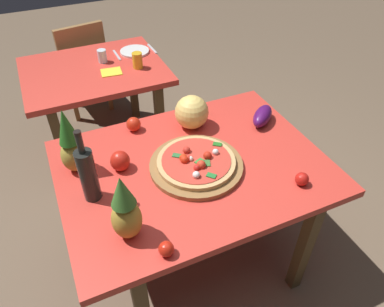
{
  "coord_description": "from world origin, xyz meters",
  "views": [
    {
      "loc": [
        -0.54,
        -1.2,
        1.93
      ],
      "look_at": [
        0.01,
        0.02,
        0.78
      ],
      "focal_mm": 33.67,
      "sensor_mm": 36.0,
      "label": 1
    }
  ],
  "objects_px": {
    "pizza": "(196,161)",
    "bell_pepper": "(120,161)",
    "drinking_glass_juice": "(137,60)",
    "pineapple_left": "(71,144)",
    "knife_utensil": "(152,49)",
    "melon": "(192,112)",
    "eggplant": "(262,116)",
    "tomato_near_board": "(302,179)",
    "napkin_folded": "(111,72)",
    "wine_bottle": "(88,174)",
    "background_table": "(96,82)",
    "display_table": "(193,176)",
    "fork_utensil": "(117,55)",
    "pizza_board": "(196,165)",
    "dinner_plate": "(135,51)",
    "tomato_at_corner": "(134,124)",
    "drinking_glass_water": "(102,56)",
    "pineapple_right": "(125,211)",
    "tomato_beside_pepper": "(166,249)"
  },
  "relations": [
    {
      "from": "pizza",
      "to": "bell_pepper",
      "type": "xyz_separation_m",
      "value": [
        -0.34,
        0.14,
        0.01
      ]
    },
    {
      "from": "drinking_glass_juice",
      "to": "pineapple_left",
      "type": "bearing_deg",
      "value": -123.57
    },
    {
      "from": "knife_utensil",
      "to": "melon",
      "type": "bearing_deg",
      "value": -99.37
    },
    {
      "from": "eggplant",
      "to": "tomato_near_board",
      "type": "relative_size",
      "value": 3.13
    },
    {
      "from": "pizza",
      "to": "napkin_folded",
      "type": "relative_size",
      "value": 2.73
    },
    {
      "from": "wine_bottle",
      "to": "melon",
      "type": "xyz_separation_m",
      "value": [
        0.62,
        0.31,
        -0.05
      ]
    },
    {
      "from": "knife_utensil",
      "to": "eggplant",
      "type": "bearing_deg",
      "value": -80.47
    },
    {
      "from": "background_table",
      "to": "eggplant",
      "type": "height_order",
      "value": "eggplant"
    },
    {
      "from": "display_table",
      "to": "drinking_glass_juice",
      "type": "xyz_separation_m",
      "value": [
        0.07,
        1.09,
        0.14
      ]
    },
    {
      "from": "fork_utensil",
      "to": "pizza_board",
      "type": "bearing_deg",
      "value": -89.73
    },
    {
      "from": "napkin_folded",
      "to": "melon",
      "type": "bearing_deg",
      "value": -72.61
    },
    {
      "from": "dinner_plate",
      "to": "pineapple_left",
      "type": "bearing_deg",
      "value": -119.41
    },
    {
      "from": "tomato_at_corner",
      "to": "drinking_glass_water",
      "type": "relative_size",
      "value": 0.86
    },
    {
      "from": "wine_bottle",
      "to": "tomato_at_corner",
      "type": "xyz_separation_m",
      "value": [
        0.32,
        0.41,
        -0.1
      ]
    },
    {
      "from": "background_table",
      "to": "drinking_glass_juice",
      "type": "xyz_separation_m",
      "value": [
        0.29,
        -0.12,
        0.16
      ]
    },
    {
      "from": "pizza_board",
      "to": "tomato_near_board",
      "type": "bearing_deg",
      "value": -37.41
    },
    {
      "from": "tomato_near_board",
      "to": "drinking_glass_water",
      "type": "distance_m",
      "value": 1.7
    },
    {
      "from": "display_table",
      "to": "dinner_plate",
      "type": "distance_m",
      "value": 1.35
    },
    {
      "from": "pizza",
      "to": "tomato_near_board",
      "type": "relative_size",
      "value": 5.98
    },
    {
      "from": "wine_bottle",
      "to": "drinking_glass_juice",
      "type": "bearing_deg",
      "value": 63.13
    },
    {
      "from": "display_table",
      "to": "melon",
      "type": "distance_m",
      "value": 0.37
    },
    {
      "from": "drinking_glass_juice",
      "to": "napkin_folded",
      "type": "xyz_separation_m",
      "value": [
        -0.19,
        0.01,
        -0.05
      ]
    },
    {
      "from": "napkin_folded",
      "to": "eggplant",
      "type": "bearing_deg",
      "value": -56.14
    },
    {
      "from": "tomato_at_corner",
      "to": "tomato_near_board",
      "type": "relative_size",
      "value": 1.24
    },
    {
      "from": "display_table",
      "to": "dinner_plate",
      "type": "height_order",
      "value": "dinner_plate"
    },
    {
      "from": "wine_bottle",
      "to": "dinner_plate",
      "type": "bearing_deg",
      "value": 65.7
    },
    {
      "from": "pizza_board",
      "to": "pineapple_right",
      "type": "xyz_separation_m",
      "value": [
        -0.41,
        -0.25,
        0.13
      ]
    },
    {
      "from": "pizza",
      "to": "bell_pepper",
      "type": "height_order",
      "value": "bell_pepper"
    },
    {
      "from": "knife_utensil",
      "to": "bell_pepper",
      "type": "bearing_deg",
      "value": -117.84
    },
    {
      "from": "pineapple_right",
      "to": "drinking_glass_juice",
      "type": "relative_size",
      "value": 2.87
    },
    {
      "from": "pineapple_right",
      "to": "background_table",
      "type": "bearing_deg",
      "value": 83.17
    },
    {
      "from": "knife_utensil",
      "to": "napkin_folded",
      "type": "xyz_separation_m",
      "value": [
        -0.38,
        -0.24,
        -0.0
      ]
    },
    {
      "from": "tomato_at_corner",
      "to": "pizza_board",
      "type": "bearing_deg",
      "value": -66.01
    },
    {
      "from": "pineapple_left",
      "to": "napkin_folded",
      "type": "distance_m",
      "value": 1.0
    },
    {
      "from": "pineapple_right",
      "to": "drinking_glass_water",
      "type": "relative_size",
      "value": 3.44
    },
    {
      "from": "tomato_near_board",
      "to": "knife_utensil",
      "type": "bearing_deg",
      "value": 94.93
    },
    {
      "from": "eggplant",
      "to": "tomato_near_board",
      "type": "xyz_separation_m",
      "value": [
        -0.1,
        -0.49,
        -0.01
      ]
    },
    {
      "from": "pizza",
      "to": "pineapple_right",
      "type": "bearing_deg",
      "value": -148.82
    },
    {
      "from": "bell_pepper",
      "to": "tomato_at_corner",
      "type": "relative_size",
      "value": 1.31
    },
    {
      "from": "drinking_glass_water",
      "to": "fork_utensil",
      "type": "height_order",
      "value": "drinking_glass_water"
    },
    {
      "from": "melon",
      "to": "knife_utensil",
      "type": "height_order",
      "value": "melon"
    },
    {
      "from": "napkin_folded",
      "to": "pineapple_right",
      "type": "bearing_deg",
      "value": -101.51
    },
    {
      "from": "bell_pepper",
      "to": "knife_utensil",
      "type": "height_order",
      "value": "bell_pepper"
    },
    {
      "from": "tomato_near_board",
      "to": "fork_utensil",
      "type": "distance_m",
      "value": 1.73
    },
    {
      "from": "bell_pepper",
      "to": "napkin_folded",
      "type": "height_order",
      "value": "bell_pepper"
    },
    {
      "from": "pineapple_right",
      "to": "tomato_at_corner",
      "type": "xyz_separation_m",
      "value": [
        0.23,
        0.67,
        -0.1
      ]
    },
    {
      "from": "display_table",
      "to": "tomato_near_board",
      "type": "bearing_deg",
      "value": -39.23
    },
    {
      "from": "tomato_beside_pepper",
      "to": "drinking_glass_water",
      "type": "relative_size",
      "value": 0.67
    },
    {
      "from": "pineapple_left",
      "to": "bell_pepper",
      "type": "distance_m",
      "value": 0.24
    },
    {
      "from": "pizza_board",
      "to": "napkin_folded",
      "type": "relative_size",
      "value": 3.27
    }
  ]
}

